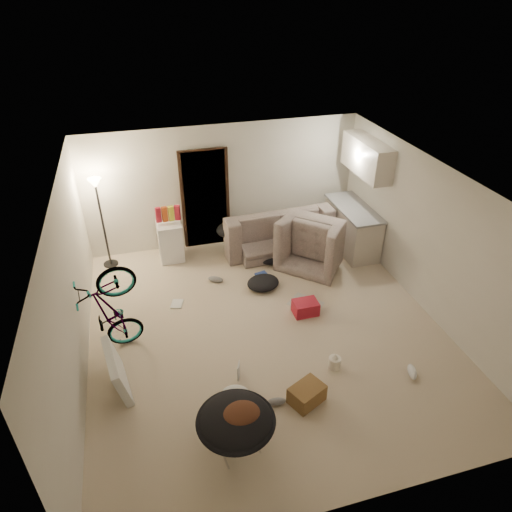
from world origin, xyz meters
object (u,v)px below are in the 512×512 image
object	(u,v)px
armchair	(317,243)
bicycle	(115,329)
saucer_chair	(236,426)
drink_case_b	(305,308)
drink_case_a	(307,394)
mini_fridge	(171,242)
sofa	(275,233)
kitchen_counter	(352,229)
floor_lamp	(99,204)
juicer	(335,362)
tv_box	(117,371)

from	to	relation	value
armchair	bicycle	world-z (taller)	bicycle
armchair	saucer_chair	distance (m)	4.48
drink_case_b	drink_case_a	bearing A→B (deg)	-110.25
bicycle	drink_case_b	size ratio (longest dim) A/B	3.90
bicycle	mini_fridge	distance (m)	2.66
sofa	mini_fridge	bearing A→B (deg)	-5.61
mini_fridge	sofa	bearing A→B (deg)	-3.39
armchair	kitchen_counter	bearing A→B (deg)	-119.13
mini_fridge	drink_case_a	distance (m)	4.31
mini_fridge	floor_lamp	bearing A→B (deg)	174.50
floor_lamp	juicer	xyz separation A→B (m)	(3.12, -3.73, -1.20)
kitchen_counter	juicer	xyz separation A→B (m)	(-1.71, -3.08, -0.34)
armchair	mini_fridge	distance (m)	2.88
armchair	drink_case_b	size ratio (longest dim) A/B	2.88
saucer_chair	kitchen_counter	bearing A→B (deg)	49.56
drink_case_a	juicer	distance (m)	0.77
kitchen_counter	mini_fridge	xyz separation A→B (m)	(-3.63, 0.55, -0.05)
sofa	saucer_chair	world-z (taller)	saucer_chair
drink_case_b	tv_box	bearing A→B (deg)	-165.26
saucer_chair	tv_box	distance (m)	1.92
drink_case_a	juicer	xyz separation A→B (m)	(0.61, 0.47, -0.02)
sofa	bicycle	xyz separation A→B (m)	(-3.23, -2.33, 0.09)
juicer	sofa	bearing A→B (deg)	86.51
juicer	bicycle	bearing A→B (deg)	158.25
bicycle	tv_box	size ratio (longest dim) A/B	1.81
mini_fridge	saucer_chair	bearing A→B (deg)	-87.64
bicycle	juicer	bearing A→B (deg)	-118.80
sofa	drink_case_a	distance (m)	4.09
bicycle	tv_box	world-z (taller)	bicycle
bicycle	mini_fridge	world-z (taller)	bicycle
armchair	sofa	bearing A→B (deg)	-5.58
kitchen_counter	bicycle	size ratio (longest dim) A/B	0.94
kitchen_counter	mini_fridge	distance (m)	3.68
kitchen_counter	sofa	size ratio (longest dim) A/B	0.67
kitchen_counter	sofa	distance (m)	1.57
saucer_chair	tv_box	bearing A→B (deg)	134.16
bicycle	drink_case_a	size ratio (longest dim) A/B	3.54
armchair	juicer	world-z (taller)	armchair
floor_lamp	armchair	xyz separation A→B (m)	(3.96, -0.92, -0.92)
kitchen_counter	juicer	distance (m)	3.54
floor_lamp	bicycle	distance (m)	2.68
tv_box	juicer	xyz separation A→B (m)	(3.02, -0.48, -0.19)
saucer_chair	tv_box	world-z (taller)	saucer_chair
juicer	floor_lamp	bearing A→B (deg)	129.90
drink_case_b	mini_fridge	bearing A→B (deg)	129.85
kitchen_counter	mini_fridge	world-z (taller)	kitchen_counter
armchair	bicycle	size ratio (longest dim) A/B	0.74
bicycle	drink_case_b	distance (m)	3.07
floor_lamp	bicycle	size ratio (longest dim) A/B	1.13
kitchen_counter	armchair	size ratio (longest dim) A/B	1.27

